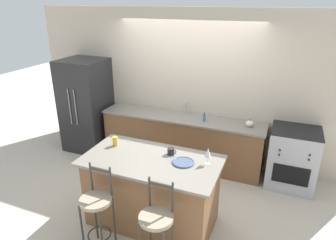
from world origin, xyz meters
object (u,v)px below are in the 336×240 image
at_px(coffee_mug, 171,151).
at_px(pumpkin_decoration, 250,124).
at_px(oven_range, 292,158).
at_px(soap_bottle, 204,117).
at_px(dinner_plate, 183,162).
at_px(wine_glass, 208,153).
at_px(bar_stool_far, 157,226).
at_px(refrigerator, 87,105).
at_px(tumbler_cup, 115,141).
at_px(bar_stool_near, 97,208).

xyz_separation_m(coffee_mug, pumpkin_decoration, (0.79, 1.44, -0.05)).
xyz_separation_m(oven_range, soap_bottle, (-1.45, -0.02, 0.48)).
bearing_deg(dinner_plate, wine_glass, 16.98).
distance_m(bar_stool_far, wine_glass, 1.03).
height_order(bar_stool_far, soap_bottle, bar_stool_far).
bearing_deg(bar_stool_far, refrigerator, 138.08).
bearing_deg(bar_stool_far, tumbler_cup, 139.42).
distance_m(pumpkin_decoration, soap_bottle, 0.74).
height_order(wine_glass, soap_bottle, wine_glass).
xyz_separation_m(bar_stool_near, tumbler_cup, (-0.24, 0.84, 0.43)).
height_order(dinner_plate, coffee_mug, coffee_mug).
bearing_deg(soap_bottle, oven_range, 0.68).
bearing_deg(pumpkin_decoration, tumbler_cup, -136.74).
distance_m(bar_stool_near, wine_glass, 1.44).
xyz_separation_m(wine_glass, soap_bottle, (-0.45, 1.45, -0.15)).
bearing_deg(tumbler_cup, wine_glass, -0.26).
height_order(refrigerator, oven_range, refrigerator).
bearing_deg(tumbler_cup, refrigerator, 137.23).
bearing_deg(tumbler_cup, dinner_plate, -5.14).
relative_size(bar_stool_near, soap_bottle, 7.09).
distance_m(coffee_mug, soap_bottle, 1.39).
height_order(oven_range, dinner_plate, same).
bearing_deg(coffee_mug, dinner_plate, -33.89).
relative_size(oven_range, bar_stool_near, 0.89).
bearing_deg(bar_stool_far, soap_bottle, 93.54).
distance_m(dinner_plate, wine_glass, 0.33).
distance_m(dinner_plate, soap_bottle, 1.54).
bearing_deg(refrigerator, coffee_mug, -30.16).
height_order(bar_stool_near, tumbler_cup, bar_stool_near).
xyz_separation_m(dinner_plate, soap_bottle, (-0.17, 1.53, -0.00)).
distance_m(bar_stool_far, pumpkin_decoration, 2.45).
relative_size(dinner_plate, soap_bottle, 1.78).
bearing_deg(dinner_plate, refrigerator, 149.50).
height_order(refrigerator, soap_bottle, refrigerator).
distance_m(oven_range, tumbler_cup, 2.78).
distance_m(coffee_mug, pumpkin_decoration, 1.65).
bearing_deg(bar_stool_near, soap_bottle, 75.01).
distance_m(bar_stool_near, bar_stool_far, 0.75).
bearing_deg(soap_bottle, coffee_mug, -92.19).
height_order(oven_range, wine_glass, wine_glass).
xyz_separation_m(oven_range, bar_stool_near, (-2.06, -2.30, 0.11)).
relative_size(refrigerator, soap_bottle, 11.51).
bearing_deg(bar_stool_near, refrigerator, 128.04).
bearing_deg(coffee_mug, soap_bottle, 87.81).
relative_size(refrigerator, oven_range, 1.83).
xyz_separation_m(dinner_plate, pumpkin_decoration, (0.57, 1.59, -0.01)).
bearing_deg(oven_range, dinner_plate, -129.64).
relative_size(refrigerator, coffee_mug, 14.92).
height_order(bar_stool_near, soap_bottle, bar_stool_near).
bearing_deg(soap_bottle, wine_glass, -72.89).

